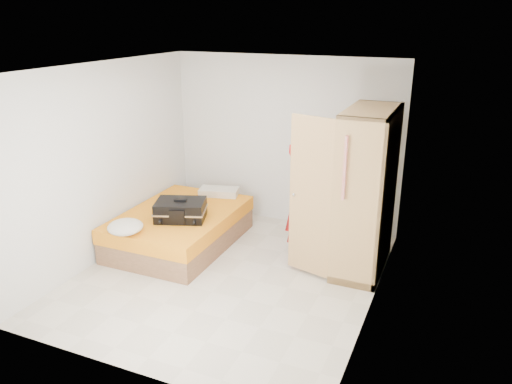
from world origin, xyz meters
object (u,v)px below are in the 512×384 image
at_px(suitcase, 181,210).
at_px(round_cushion, 125,227).
at_px(wardrobe, 362,196).
at_px(bed, 180,228).
at_px(person, 302,203).

xyz_separation_m(suitcase, round_cushion, (-0.41, -0.68, -0.04)).
distance_m(wardrobe, suitcase, 2.43).
relative_size(bed, wardrobe, 0.96).
height_order(bed, person, person).
bearing_deg(suitcase, round_cushion, -140.59).
bearing_deg(wardrobe, person, -174.36).
bearing_deg(round_cushion, suitcase, 59.26).
height_order(wardrobe, round_cushion, wardrobe).
distance_m(wardrobe, person, 0.77).
bearing_deg(person, round_cushion, 118.72).
height_order(bed, suitcase, suitcase).
xyz_separation_m(wardrobe, round_cushion, (-2.75, -1.20, -0.41)).
relative_size(wardrobe, suitcase, 2.62).
bearing_deg(person, bed, 96.74).
relative_size(wardrobe, person, 1.28).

